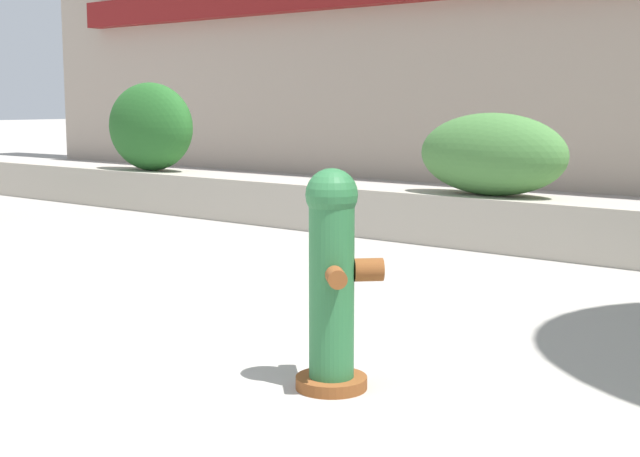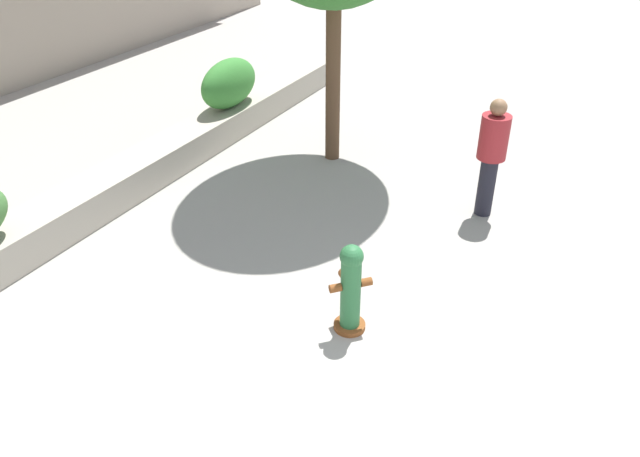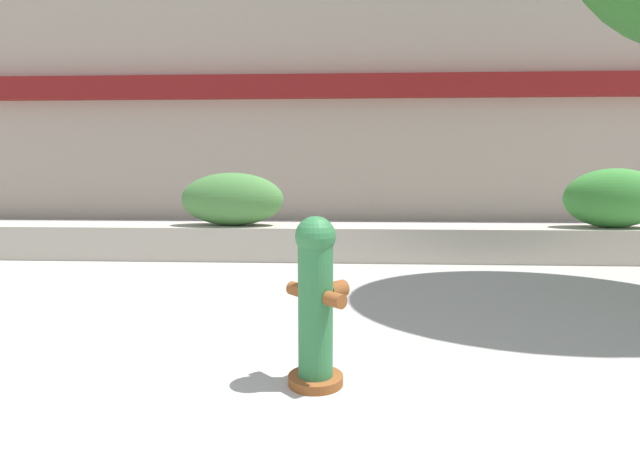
{
  "view_description": "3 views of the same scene",
  "coord_description": "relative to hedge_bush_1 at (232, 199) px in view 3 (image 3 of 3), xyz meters",
  "views": [
    {
      "loc": [
        3.87,
        -1.64,
        1.39
      ],
      "look_at": [
        0.63,
        2.31,
        0.66
      ],
      "focal_mm": 50.0,
      "sensor_mm": 36.0,
      "label": 1
    },
    {
      "loc": [
        -3.63,
        -0.53,
        4.55
      ],
      "look_at": [
        1.91,
        2.37,
        0.73
      ],
      "focal_mm": 35.0,
      "sensor_mm": 36.0,
      "label": 2
    },
    {
      "loc": [
        1.42,
        -1.38,
        1.38
      ],
      "look_at": [
        1.19,
        3.24,
        0.81
      ],
      "focal_mm": 28.0,
      "sensor_mm": 36.0,
      "label": 3
    }
  ],
  "objects": [
    {
      "name": "hedge_bush_1",
      "position": [
        0.0,
        0.0,
        0.0
      ],
      "size": [
        1.54,
        0.68,
        0.79
      ],
      "primitive_type": "ellipsoid",
      "color": "#427538",
      "rests_on": "planter_wall_low"
    },
    {
      "name": "planter_wall_low",
      "position": [
        0.26,
        0.0,
        -0.65
      ],
      "size": [
        18.0,
        0.7,
        0.5
      ],
      "primitive_type": "cube",
      "color": "#ADA393",
      "rests_on": "ground"
    },
    {
      "name": "building_facade",
      "position": [
        0.26,
        5.98,
        3.09
      ],
      "size": [
        30.0,
        1.36,
        8.0
      ],
      "color": "gray",
      "rests_on": "ground"
    },
    {
      "name": "fire_hydrant",
      "position": [
        1.5,
        -4.35,
        -0.34
      ],
      "size": [
        0.5,
        0.5,
        1.08
      ],
      "color": "brown",
      "rests_on": "ground"
    },
    {
      "name": "hedge_bush_2",
      "position": [
        5.57,
        0.0,
        0.03
      ],
      "size": [
        1.44,
        0.63,
        0.86
      ],
      "primitive_type": "ellipsoid",
      "color": "#387F33",
      "rests_on": "planter_wall_low"
    }
  ]
}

